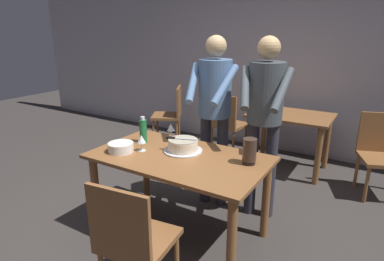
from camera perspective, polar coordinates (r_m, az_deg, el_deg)
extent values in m
plane|color=#383330|center=(3.13, -2.10, -17.27)|extent=(14.00, 14.00, 0.00)
cube|color=#ADA8B2|center=(4.99, 15.00, 11.95)|extent=(10.00, 0.12, 2.70)
cube|color=brown|center=(2.78, -2.26, -4.71)|extent=(1.48, 0.85, 0.03)
cylinder|color=brown|center=(3.10, -16.39, -10.62)|extent=(0.07, 0.07, 0.72)
cylinder|color=brown|center=(2.41, 6.90, -18.92)|extent=(0.07, 0.07, 0.72)
cylinder|color=brown|center=(3.55, -8.02, -6.32)|extent=(0.07, 0.07, 0.72)
cylinder|color=brown|center=(2.96, 12.75, -11.68)|extent=(0.07, 0.07, 0.72)
cylinder|color=silver|center=(2.87, -1.57, -3.52)|extent=(0.34, 0.34, 0.01)
cylinder|color=beige|center=(2.85, -1.58, -2.56)|extent=(0.26, 0.26, 0.09)
cylinder|color=#A49984|center=(2.83, -1.59, -1.63)|extent=(0.25, 0.25, 0.01)
cube|color=silver|center=(2.82, -1.19, -1.46)|extent=(0.20, 0.09, 0.00)
cube|color=black|center=(2.86, -3.74, -1.29)|extent=(0.08, 0.05, 0.02)
cylinder|color=white|center=(2.92, -12.26, -3.51)|extent=(0.22, 0.22, 0.01)
cylinder|color=white|center=(2.92, -12.27, -3.33)|extent=(0.22, 0.22, 0.01)
cylinder|color=white|center=(2.92, -12.28, -3.14)|extent=(0.22, 0.22, 0.01)
cylinder|color=white|center=(2.91, -12.29, -2.96)|extent=(0.22, 0.22, 0.01)
cylinder|color=white|center=(2.91, -12.31, -2.78)|extent=(0.22, 0.22, 0.01)
cylinder|color=white|center=(2.91, -12.32, -2.59)|extent=(0.22, 0.22, 0.01)
cylinder|color=white|center=(2.90, -12.33, -2.41)|extent=(0.22, 0.22, 0.01)
cylinder|color=white|center=(2.90, -12.35, -2.22)|extent=(0.22, 0.22, 0.01)
cylinder|color=silver|center=(2.91, -8.72, -3.45)|extent=(0.07, 0.07, 0.00)
cylinder|color=silver|center=(2.90, -8.75, -2.77)|extent=(0.01, 0.01, 0.07)
cone|color=silver|center=(2.88, -8.82, -1.46)|extent=(0.08, 0.08, 0.07)
cylinder|color=silver|center=(3.22, -3.67, -1.23)|extent=(0.07, 0.07, 0.00)
cylinder|color=silver|center=(3.21, -3.68, -0.61)|extent=(0.01, 0.01, 0.07)
cone|color=silver|center=(3.19, -3.71, 0.59)|extent=(0.08, 0.08, 0.07)
cylinder|color=#1E6B38|center=(3.09, -8.50, -0.11)|extent=(0.07, 0.07, 0.22)
cylinder|color=silver|center=(3.05, -8.60, 2.13)|extent=(0.04, 0.04, 0.03)
cylinder|color=black|center=(2.64, 9.89, -5.44)|extent=(0.10, 0.10, 0.03)
cylinder|color=#3F2D23|center=(2.61, 10.01, -3.31)|extent=(0.11, 0.11, 0.18)
cylinder|color=#2D2D38|center=(3.37, 5.23, -5.45)|extent=(0.11, 0.11, 0.95)
cylinder|color=#2D2D38|center=(3.42, 2.35, -5.00)|extent=(0.11, 0.11, 0.95)
cylinder|color=#4C6B93|center=(3.18, 4.05, 7.34)|extent=(0.32, 0.32, 0.55)
sphere|color=tan|center=(3.13, 4.21, 14.47)|extent=(0.20, 0.20, 0.20)
cylinder|color=#4C6B93|center=(2.95, 5.77, 7.91)|extent=(0.10, 0.42, 0.34)
cylinder|color=#4C6B93|center=(3.06, 0.14, 8.34)|extent=(0.21, 0.41, 0.34)
cylinder|color=#2D2D38|center=(3.23, 13.45, -6.91)|extent=(0.11, 0.11, 0.95)
cylinder|color=#2D2D38|center=(3.25, 10.29, -6.53)|extent=(0.11, 0.11, 0.95)
cylinder|color=#3F474C|center=(3.02, 12.75, 6.39)|extent=(0.32, 0.32, 0.55)
sphere|color=tan|center=(2.97, 13.28, 13.89)|extent=(0.20, 0.20, 0.20)
cylinder|color=#3F474C|center=(2.81, 15.51, 6.89)|extent=(0.08, 0.42, 0.34)
cylinder|color=#3F474C|center=(2.85, 9.21, 7.44)|extent=(0.23, 0.41, 0.34)
cube|color=brown|center=(2.33, -9.11, -18.28)|extent=(0.49, 0.49, 0.04)
cylinder|color=brown|center=(2.67, -10.06, -19.10)|extent=(0.04, 0.04, 0.41)
cylinder|color=brown|center=(2.51, -2.68, -21.42)|extent=(0.04, 0.04, 0.41)
cube|color=brown|center=(2.06, -12.70, -15.61)|extent=(0.44, 0.08, 0.45)
cube|color=brown|center=(4.32, 16.84, 2.55)|extent=(1.00, 0.70, 0.03)
cylinder|color=brown|center=(4.29, 9.97, -2.20)|extent=(0.07, 0.07, 0.71)
cylinder|color=brown|center=(4.09, 21.10, -4.19)|extent=(0.07, 0.07, 0.71)
cylinder|color=brown|center=(4.79, 12.43, -0.28)|extent=(0.07, 0.07, 0.71)
cylinder|color=brown|center=(4.60, 22.44, -1.96)|extent=(0.07, 0.07, 0.71)
cube|color=brown|center=(4.80, 6.53, 1.01)|extent=(0.48, 0.48, 0.04)
cylinder|color=brown|center=(5.10, 5.77, -0.59)|extent=(0.04, 0.04, 0.41)
cylinder|color=brown|center=(4.93, 9.35, -1.39)|extent=(0.04, 0.04, 0.41)
cylinder|color=brown|center=(4.81, 3.46, -1.66)|extent=(0.04, 0.04, 0.41)
cylinder|color=brown|center=(4.63, 7.19, -2.56)|extent=(0.04, 0.04, 0.41)
cube|color=brown|center=(4.57, 5.30, 3.38)|extent=(0.44, 0.08, 0.45)
cube|color=brown|center=(5.26, -4.49, 2.54)|extent=(0.59, 0.59, 0.04)
cylinder|color=brown|center=(5.18, -6.71, -0.36)|extent=(0.04, 0.04, 0.41)
cylinder|color=brown|center=(5.52, -6.05, 0.80)|extent=(0.04, 0.04, 0.41)
cylinder|color=brown|center=(5.13, -2.70, -0.44)|extent=(0.04, 0.04, 0.41)
cylinder|color=brown|center=(5.47, -2.29, 0.73)|extent=(0.04, 0.04, 0.41)
cube|color=brown|center=(5.17, -2.30, 5.13)|extent=(0.23, 0.40, 0.45)
cube|color=brown|center=(4.07, 30.29, -4.41)|extent=(0.57, 0.57, 0.04)
cylinder|color=brown|center=(3.94, 28.12, -8.35)|extent=(0.04, 0.04, 0.41)
cylinder|color=brown|center=(4.25, 26.74, -6.26)|extent=(0.04, 0.04, 0.41)
cube|color=brown|center=(4.18, 29.92, -0.26)|extent=(0.42, 0.19, 0.45)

